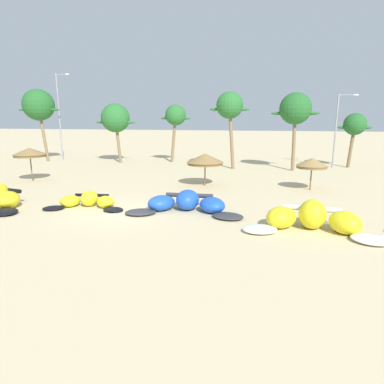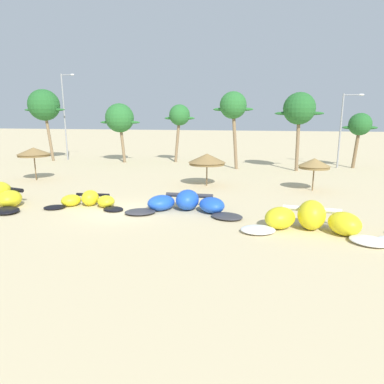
{
  "view_description": "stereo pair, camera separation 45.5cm",
  "coord_description": "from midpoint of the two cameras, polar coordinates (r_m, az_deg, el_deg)",
  "views": [
    {
      "loc": [
        8.28,
        -18.3,
        5.61
      ],
      "look_at": [
        3.98,
        2.0,
        1.0
      ],
      "focal_mm": 31.58,
      "sensor_mm": 36.0,
      "label": 1
    },
    {
      "loc": [
        8.72,
        -18.2,
        5.61
      ],
      "look_at": [
        3.98,
        2.0,
        1.0
      ],
      "focal_mm": 31.58,
      "sensor_mm": 36.0,
      "label": 2
    }
  ],
  "objects": [
    {
      "name": "ground_plane",
      "position": [
        20.9,
        -12.55,
        -3.35
      ],
      "size": [
        260.0,
        260.0,
        0.0
      ],
      "primitive_type": "plane",
      "color": "beige"
    },
    {
      "name": "kite_center",
      "position": [
        17.99,
        19.0,
        -4.42
      ],
      "size": [
        7.06,
        3.53,
        1.51
      ],
      "color": "white",
      "rests_on": "ground"
    },
    {
      "name": "beach_umbrella_near_palms",
      "position": [
        27.79,
        19.17,
        4.65
      ],
      "size": [
        2.43,
        2.43,
        2.53
      ],
      "color": "brown",
      "rests_on": "ground"
    },
    {
      "name": "kite_left",
      "position": [
        22.54,
        -17.74,
        -1.49
      ],
      "size": [
        5.36,
        2.75,
        1.0
      ],
      "color": "black",
      "rests_on": "ground"
    },
    {
      "name": "kite_left_of_center",
      "position": [
        20.51,
        -1.56,
        -1.97
      ],
      "size": [
        7.34,
        3.52,
        1.24
      ],
      "color": "#333338",
      "rests_on": "ground"
    },
    {
      "name": "lamppost_west_center",
      "position": [
        41.49,
        23.14,
        10.18
      ],
      "size": [
        2.14,
        0.24,
        8.12
      ],
      "color": "gray",
      "rests_on": "ground"
    },
    {
      "name": "palm_left_of_gap",
      "position": [
        42.98,
        -3.11,
        12.68
      ],
      "size": [
        3.87,
        2.58,
        7.17
      ],
      "color": "#7F6647",
      "rests_on": "ground"
    },
    {
      "name": "beach_umbrella_near_van",
      "position": [
        33.46,
        -26.08,
        6.05
      ],
      "size": [
        2.86,
        2.86,
        2.97
      ],
      "color": "brown",
      "rests_on": "ground"
    },
    {
      "name": "beach_umbrella_middle",
      "position": [
        28.01,
        1.76,
        5.58
      ],
      "size": [
        3.09,
        3.09,
        2.69
      ],
      "color": "brown",
      "rests_on": "ground"
    },
    {
      "name": "palm_center_right",
      "position": [
        37.48,
        16.72,
        13.22
      ],
      "size": [
        4.92,
        3.28,
        8.13
      ],
      "color": "#7F6647",
      "rests_on": "ground"
    },
    {
      "name": "palm_right_of_gap",
      "position": [
        42.21,
        25.51,
        10.15
      ],
      "size": [
        3.66,
        2.44,
        6.08
      ],
      "color": "brown",
      "rests_on": "ground"
    },
    {
      "name": "palm_center_left",
      "position": [
        37.64,
        6.03,
        14.18
      ],
      "size": [
        4.34,
        2.89,
        8.32
      ],
      "color": "#7F6647",
      "rests_on": "ground"
    },
    {
      "name": "lamppost_west",
      "position": [
        47.8,
        -21.65,
        12.21
      ],
      "size": [
        1.93,
        0.24,
        11.0
      ],
      "color": "gray",
      "rests_on": "ground"
    },
    {
      "name": "palm_leftmost",
      "position": [
        48.34,
        -24.76,
        13.14
      ],
      "size": [
        5.92,
        3.94,
        9.1
      ],
      "color": "#7F6647",
      "rests_on": "ground"
    },
    {
      "name": "palm_left",
      "position": [
        43.72,
        -13.1,
        12.01
      ],
      "size": [
        5.31,
        3.54,
        7.3
      ],
      "color": "#7F6647",
      "rests_on": "ground"
    }
  ]
}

